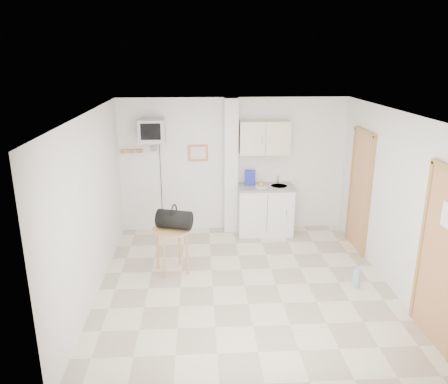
{
  "coord_description": "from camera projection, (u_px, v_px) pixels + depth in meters",
  "views": [
    {
      "loc": [
        -0.63,
        -5.64,
        3.21
      ],
      "look_at": [
        -0.27,
        0.6,
        1.25
      ],
      "focal_mm": 35.0,
      "sensor_mm": 36.0,
      "label": 1
    }
  ],
  "objects": [
    {
      "name": "kitchenette",
      "position": [
        265.0,
        192.0,
        8.07
      ],
      "size": [
        1.03,
        0.58,
        2.1
      ],
      "color": "white",
      "rests_on": "ground"
    },
    {
      "name": "round_table",
      "position": [
        172.0,
        235.0,
        6.61
      ],
      "size": [
        0.59,
        0.59,
        0.71
      ],
      "rotation": [
        0.0,
        0.0,
        -0.42
      ],
      "color": "tan",
      "rests_on": "ground"
    },
    {
      "name": "room_envelope",
      "position": [
        263.0,
        183.0,
        6.01
      ],
      "size": [
        4.24,
        4.54,
        2.55
      ],
      "color": "white",
      "rests_on": "ground"
    },
    {
      "name": "water_bottle",
      "position": [
        356.0,
        279.0,
        6.27
      ],
      "size": [
        0.11,
        0.11,
        0.33
      ],
      "color": "#8FADC7",
      "rests_on": "ground"
    },
    {
      "name": "ground",
      "position": [
        245.0,
        285.0,
        6.37
      ],
      "size": [
        4.5,
        4.5,
        0.0
      ],
      "primitive_type": "plane",
      "color": "beige",
      "rests_on": "ground"
    },
    {
      "name": "crt_television",
      "position": [
        152.0,
        132.0,
        7.64
      ],
      "size": [
        0.44,
        0.45,
        2.15
      ],
      "color": "slate",
      "rests_on": "ground"
    },
    {
      "name": "duffel_bag",
      "position": [
        174.0,
        219.0,
        6.57
      ],
      "size": [
        0.58,
        0.43,
        0.38
      ],
      "rotation": [
        0.0,
        0.0,
        -0.31
      ],
      "color": "black",
      "rests_on": "round_table"
    }
  ]
}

